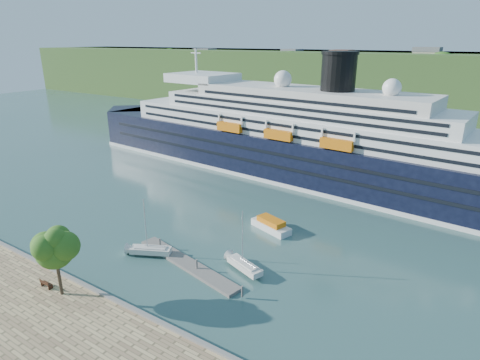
# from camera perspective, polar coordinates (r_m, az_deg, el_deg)

# --- Properties ---
(ground) EXTENTS (400.00, 400.00, 0.00)m
(ground) POSITION_cam_1_polar(r_m,az_deg,el_deg) (52.24, -19.84, -15.33)
(ground) COLOR #315754
(ground) RESTS_ON ground
(far_hillside) EXTENTS (400.00, 50.00, 24.00)m
(far_hillside) POSITION_cam_1_polar(r_m,az_deg,el_deg) (173.91, 21.45, 12.57)
(far_hillside) COLOR #355321
(far_hillside) RESTS_ON ground
(quay_coping) EXTENTS (220.00, 0.50, 0.30)m
(quay_coping) POSITION_cam_1_polar(r_m,az_deg,el_deg) (51.52, -20.16, -14.36)
(quay_coping) COLOR slate
(quay_coping) RESTS_ON promenade
(cruise_ship) EXTENTS (120.02, 26.07, 26.74)m
(cruise_ship) POSITION_cam_1_polar(r_m,az_deg,el_deg) (89.31, 5.94, 9.37)
(cruise_ship) COLOR black
(cruise_ship) RESTS_ON ground
(park_bench) EXTENTS (1.74, 0.74, 1.10)m
(park_bench) POSITION_cam_1_polar(r_m,az_deg,el_deg) (53.94, -25.82, -13.07)
(park_bench) COLOR #3F2112
(park_bench) RESTS_ON promenade
(promenade_tree) EXTENTS (5.54, 5.54, 9.18)m
(promenade_tree) POSITION_cam_1_polar(r_m,az_deg,el_deg) (50.01, -24.69, -10.16)
(promenade_tree) COLOR #315C18
(promenade_tree) RESTS_ON promenade
(floating_pontoon) EXTENTS (18.86, 6.06, 0.42)m
(floating_pontoon) POSITION_cam_1_polar(r_m,az_deg,el_deg) (55.58, -7.54, -11.71)
(floating_pontoon) COLOR gray
(floating_pontoon) RESTS_ON ground
(sailboat_white_near) EXTENTS (6.43, 4.38, 8.15)m
(sailboat_white_near) POSITION_cam_1_polar(r_m,az_deg,el_deg) (56.87, -12.82, -6.86)
(sailboat_white_near) COLOR silver
(sailboat_white_near) RESTS_ON ground
(sailboat_white_far) EXTENTS (6.48, 3.70, 8.08)m
(sailboat_white_far) POSITION_cam_1_polar(r_m,az_deg,el_deg) (51.84, 0.67, -9.09)
(sailboat_white_far) COLOR silver
(sailboat_white_far) RESTS_ON ground
(tender_launch) EXTENTS (7.48, 4.49, 1.96)m
(tender_launch) POSITION_cam_1_polar(r_m,az_deg,el_deg) (64.25, 4.43, -6.29)
(tender_launch) COLOR orange
(tender_launch) RESTS_ON ground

